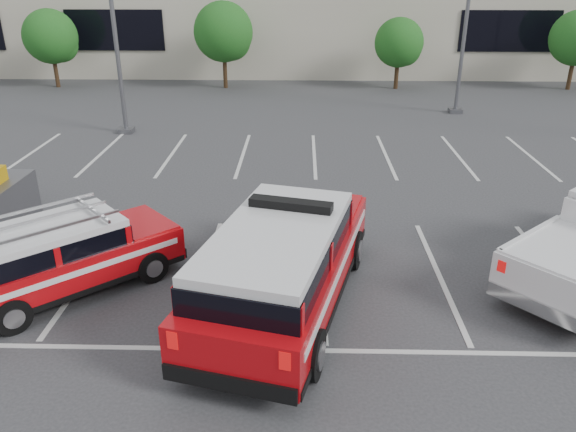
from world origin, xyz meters
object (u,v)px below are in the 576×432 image
fire_chief_suv (284,270)px  ladder_suv (64,261)px  tree_left (52,38)px  tree_mid_left (225,34)px  tree_mid_right (400,44)px  light_pole_left (111,4)px

fire_chief_suv → ladder_suv: fire_chief_suv is taller
tree_left → tree_mid_left: 10.00m
tree_mid_left → ladder_suv: (-0.62, -22.90, -2.31)m
tree_left → tree_mid_left: (10.00, 0.00, 0.27)m
tree_mid_right → fire_chief_suv: tree_mid_right is taller
ladder_suv → light_pole_left: bearing=148.5°
tree_mid_left → light_pole_left: size_ratio=0.47×
tree_left → tree_mid_right: size_ratio=1.11×
light_pole_left → fire_chief_suv: bearing=-61.9°
tree_mid_left → fire_chief_suv: 23.95m
fire_chief_suv → light_pole_left: bearing=132.7°
tree_left → tree_mid_left: tree_mid_left is taller
tree_mid_left → ladder_suv: 23.02m
tree_mid_left → tree_mid_right: (10.00, -0.00, -0.54)m
tree_left → light_pole_left: size_ratio=0.43×
tree_left → ladder_suv: 24.83m
tree_mid_left → tree_left: bearing=-180.0°
tree_mid_left → light_pole_left: bearing=-107.1°
tree_left → fire_chief_suv: 27.46m
tree_mid_left → tree_mid_right: tree_mid_left is taller
light_pole_left → fire_chief_suv: 15.84m
tree_left → fire_chief_suv: size_ratio=0.66×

